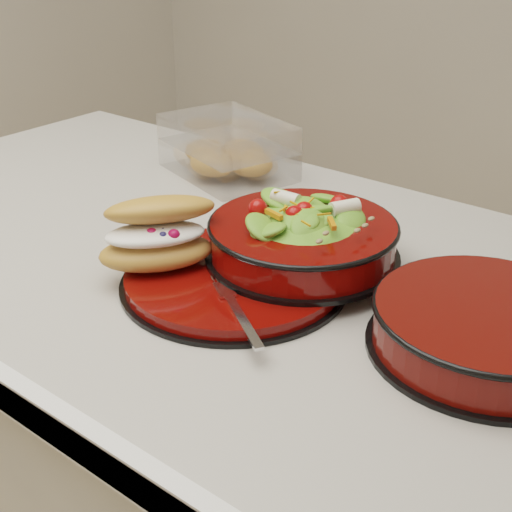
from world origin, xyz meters
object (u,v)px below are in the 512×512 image
Objects in this scene: island_counter at (194,468)px; extra_bowl at (488,327)px; croissant at (159,234)px; pastry_box at (228,150)px; fork at (237,311)px; dinner_plate at (234,279)px; salad_bowl at (303,231)px.

extra_bowl reaches higher than island_counter.
croissant is 0.68× the size of extra_bowl.
extra_bowl is at bearing -6.14° from pastry_box.
dinner_plate is at bearing 75.30° from fork.
island_counter is at bearing 70.36° from croissant.
salad_bowl reaches higher than island_counter.
pastry_box is at bearing 145.08° from salad_bowl.
pastry_box is at bearing 66.23° from croissant.
salad_bowl is at bearing 40.80° from fork.
extra_bowl is (0.26, -0.03, -0.03)m from salad_bowl.
island_counter is 4.89× the size of salad_bowl.
fork is (0.15, -0.03, -0.04)m from croissant.
extra_bowl is (0.46, -0.01, 0.48)m from island_counter.
croissant reaches higher than island_counter.
salad_bowl is at bearing -17.90° from pastry_box.
dinner_plate is 2.15× the size of fork.
pastry_box reaches higher than dinner_plate.
fork is 0.51m from pastry_box.
island_counter is at bearing 179.15° from extra_bowl.
croissant is 1.31× the size of fork.
salad_bowl is 1.89× the size of fork.
croissant is (0.07, -0.11, 0.51)m from island_counter.
pastry_box is at bearing 156.83° from extra_bowl.
salad_bowl is 0.26m from extra_bowl.
pastry_box reaches higher than extra_bowl.
salad_bowl reaches higher than extra_bowl.
pastry_box is (-0.19, 0.35, -0.02)m from croissant.
croissant is at bearing -135.25° from salad_bowl.
island_counter is 0.56m from pastry_box.
island_counter is 0.66m from extra_bowl.
dinner_plate is at bearing -31.34° from pastry_box.
island_counter is 0.54m from salad_bowl.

